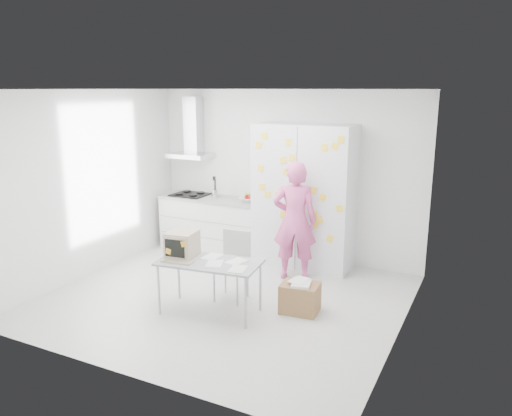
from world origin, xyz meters
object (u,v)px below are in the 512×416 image
at_px(cardboard_box, 300,297).
at_px(chair, 233,261).
at_px(person, 295,221).
at_px(desk, 192,252).

bearing_deg(cardboard_box, chair, 178.67).
distance_m(person, desk, 1.71).
bearing_deg(cardboard_box, desk, -157.69).
bearing_deg(chair, desk, -122.03).
relative_size(desk, cardboard_box, 2.65).
xyz_separation_m(person, desk, (-0.74, -1.53, -0.12)).
distance_m(desk, cardboard_box, 1.45).
height_order(person, cardboard_box, person).
xyz_separation_m(person, chair, (-0.45, -1.00, -0.36)).
xyz_separation_m(person, cardboard_box, (0.50, -1.02, -0.67)).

